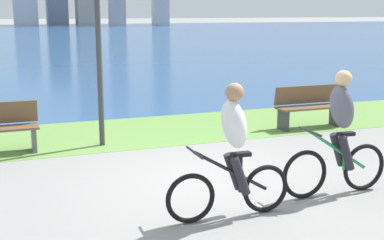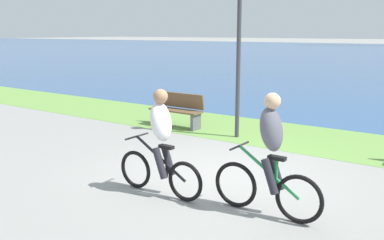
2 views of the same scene
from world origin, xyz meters
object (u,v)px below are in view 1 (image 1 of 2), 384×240
object	(u,v)px
cyclist_lead	(232,152)
bench_near_path	(309,107)
lamppost_tall	(98,15)
cyclist_trailing	(339,134)

from	to	relation	value
cyclist_lead	bench_near_path	size ratio (longest dim) A/B	1.10
cyclist_lead	lamppost_tall	size ratio (longest dim) A/B	0.46
cyclist_lead	cyclist_trailing	size ratio (longest dim) A/B	0.97
cyclist_trailing	lamppost_tall	bearing A→B (deg)	124.73
bench_near_path	lamppost_tall	size ratio (longest dim) A/B	0.41
cyclist_lead	lamppost_tall	world-z (taller)	lamppost_tall
cyclist_trailing	bench_near_path	size ratio (longest dim) A/B	1.14
cyclist_lead	cyclist_trailing	world-z (taller)	cyclist_trailing
bench_near_path	lamppost_tall	xyz separation A→B (m)	(-4.45, 0.01, 1.94)
cyclist_lead	cyclist_trailing	xyz separation A→B (m)	(1.68, 0.25, 0.01)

